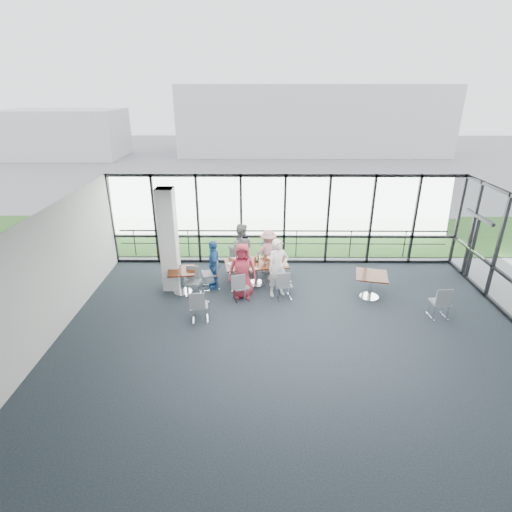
{
  "coord_description": "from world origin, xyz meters",
  "views": [
    {
      "loc": [
        -0.89,
        -8.2,
        5.89
      ],
      "look_at": [
        -0.97,
        2.99,
        1.1
      ],
      "focal_mm": 28.0,
      "sensor_mm": 36.0,
      "label": 1
    }
  ],
  "objects_px": {
    "chair_spare_r": "(440,302)",
    "diner_near_right": "(278,268)",
    "chair_main_nr": "(284,285)",
    "diner_far_right": "(268,252)",
    "diner_far_left": "(241,250)",
    "chair_spare_lb": "(193,282)",
    "chair_main_fr": "(269,258)",
    "chair_main_nl": "(241,287)",
    "structural_column": "(169,240)",
    "side_table_left": "(182,274)",
    "main_table": "(256,266)",
    "diner_end": "(214,265)",
    "side_table_right": "(371,278)",
    "diner_near_left": "(243,271)",
    "chair_main_end": "(210,274)",
    "chair_spare_la": "(200,305)",
    "chair_main_fl": "(235,261)"
  },
  "relations": [
    {
      "from": "chair_main_nr",
      "to": "chair_spare_lb",
      "type": "distance_m",
      "value": 2.74
    },
    {
      "from": "chair_main_nl",
      "to": "chair_spare_la",
      "type": "distance_m",
      "value": 1.53
    },
    {
      "from": "diner_far_left",
      "to": "structural_column",
      "type": "bearing_deg",
      "value": 26.84
    },
    {
      "from": "chair_main_nr",
      "to": "chair_spare_r",
      "type": "height_order",
      "value": "chair_spare_r"
    },
    {
      "from": "chair_main_nr",
      "to": "chair_spare_la",
      "type": "bearing_deg",
      "value": -163.09
    },
    {
      "from": "diner_far_left",
      "to": "chair_spare_la",
      "type": "relative_size",
      "value": 2.0
    },
    {
      "from": "diner_far_left",
      "to": "chair_spare_la",
      "type": "xyz_separation_m",
      "value": [
        -0.99,
        -2.87,
        -0.45
      ]
    },
    {
      "from": "diner_near_right",
      "to": "chair_main_nr",
      "type": "xyz_separation_m",
      "value": [
        0.18,
        -0.21,
        -0.45
      ]
    },
    {
      "from": "chair_main_fr",
      "to": "diner_near_left",
      "type": "bearing_deg",
      "value": 67.0
    },
    {
      "from": "diner_far_left",
      "to": "diner_near_left",
      "type": "bearing_deg",
      "value": 96.02
    },
    {
      "from": "diner_far_left",
      "to": "chair_main_nl",
      "type": "xyz_separation_m",
      "value": [
        0.08,
        -1.77,
        -0.45
      ]
    },
    {
      "from": "chair_main_nr",
      "to": "main_table",
      "type": "bearing_deg",
      "value": 121.12
    },
    {
      "from": "diner_near_left",
      "to": "side_table_left",
      "type": "bearing_deg",
      "value": 174.07
    },
    {
      "from": "main_table",
      "to": "diner_near_right",
      "type": "xyz_separation_m",
      "value": [
        0.66,
        -0.72,
        0.27
      ]
    },
    {
      "from": "diner_near_right",
      "to": "chair_main_nr",
      "type": "relative_size",
      "value": 2.02
    },
    {
      "from": "diner_far_left",
      "to": "chair_spare_r",
      "type": "xyz_separation_m",
      "value": [
        5.54,
        -2.69,
        -0.43
      ]
    },
    {
      "from": "diner_far_left",
      "to": "chair_main_end",
      "type": "height_order",
      "value": "diner_far_left"
    },
    {
      "from": "diner_end",
      "to": "chair_spare_lb",
      "type": "distance_m",
      "value": 0.85
    },
    {
      "from": "side_table_left",
      "to": "chair_main_nl",
      "type": "relative_size",
      "value": 1.02
    },
    {
      "from": "chair_main_fl",
      "to": "chair_main_end",
      "type": "bearing_deg",
      "value": 60.64
    },
    {
      "from": "side_table_right",
      "to": "chair_main_nl",
      "type": "bearing_deg",
      "value": -177.07
    },
    {
      "from": "diner_end",
      "to": "chair_spare_lb",
      "type": "relative_size",
      "value": 1.86
    },
    {
      "from": "diner_near_right",
      "to": "chair_main_end",
      "type": "xyz_separation_m",
      "value": [
        -2.09,
        0.42,
        -0.4
      ]
    },
    {
      "from": "diner_end",
      "to": "chair_spare_r",
      "type": "relative_size",
      "value": 1.69
    },
    {
      "from": "diner_near_right",
      "to": "diner_far_right",
      "type": "height_order",
      "value": "diner_near_right"
    },
    {
      "from": "chair_spare_lb",
      "to": "chair_spare_la",
      "type": "bearing_deg",
      "value": 111.74
    },
    {
      "from": "structural_column",
      "to": "side_table_left",
      "type": "xyz_separation_m",
      "value": [
        0.37,
        -0.3,
        -0.98
      ]
    },
    {
      "from": "chair_main_fl",
      "to": "chair_main_end",
      "type": "distance_m",
      "value": 1.38
    },
    {
      "from": "side_table_right",
      "to": "diner_end",
      "type": "height_order",
      "value": "diner_end"
    },
    {
      "from": "chair_spare_la",
      "to": "diner_far_right",
      "type": "bearing_deg",
      "value": 49.79
    },
    {
      "from": "diner_far_right",
      "to": "chair_main_nr",
      "type": "xyz_separation_m",
      "value": [
        0.43,
        -1.77,
        -0.32
      ]
    },
    {
      "from": "side_table_left",
      "to": "structural_column",
      "type": "bearing_deg",
      "value": 140.36
    },
    {
      "from": "chair_main_fr",
      "to": "chair_main_nl",
      "type": "bearing_deg",
      "value": 68.31
    },
    {
      "from": "chair_main_nl",
      "to": "chair_spare_r",
      "type": "xyz_separation_m",
      "value": [
        5.46,
        -0.91,
        0.02
      ]
    },
    {
      "from": "structural_column",
      "to": "chair_main_fr",
      "type": "distance_m",
      "value": 3.49
    },
    {
      "from": "chair_spare_r",
      "to": "diner_near_right",
      "type": "bearing_deg",
      "value": 158.01
    },
    {
      "from": "diner_far_right",
      "to": "chair_main_nl",
      "type": "bearing_deg",
      "value": 60.46
    },
    {
      "from": "diner_end",
      "to": "side_table_left",
      "type": "bearing_deg",
      "value": -78.52
    },
    {
      "from": "side_table_left",
      "to": "chair_main_nl",
      "type": "distance_m",
      "value": 1.89
    },
    {
      "from": "diner_far_left",
      "to": "chair_spare_lb",
      "type": "distance_m",
      "value": 2.06
    },
    {
      "from": "side_table_right",
      "to": "diner_near_right",
      "type": "bearing_deg",
      "value": 176.85
    },
    {
      "from": "diner_far_right",
      "to": "chair_spare_r",
      "type": "height_order",
      "value": "diner_far_right"
    },
    {
      "from": "structural_column",
      "to": "chair_spare_r",
      "type": "xyz_separation_m",
      "value": [
        7.65,
        -1.69,
        -1.13
      ]
    },
    {
      "from": "side_table_left",
      "to": "chair_main_nl",
      "type": "height_order",
      "value": "chair_main_nl"
    },
    {
      "from": "diner_near_left",
      "to": "chair_main_fl",
      "type": "distance_m",
      "value": 1.8
    },
    {
      "from": "diner_near_right",
      "to": "chair_spare_lb",
      "type": "xyz_separation_m",
      "value": [
        -2.56,
        -0.03,
        -0.47
      ]
    },
    {
      "from": "chair_spare_r",
      "to": "diner_near_left",
      "type": "bearing_deg",
      "value": 162.25
    },
    {
      "from": "chair_main_fl",
      "to": "side_table_right",
      "type": "bearing_deg",
      "value": 159.16
    },
    {
      "from": "diner_far_left",
      "to": "chair_main_nr",
      "type": "xyz_separation_m",
      "value": [
        1.35,
        -1.63,
        -0.45
      ]
    },
    {
      "from": "diner_far_left",
      "to": "chair_main_nl",
      "type": "relative_size",
      "value": 2.01
    }
  ]
}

